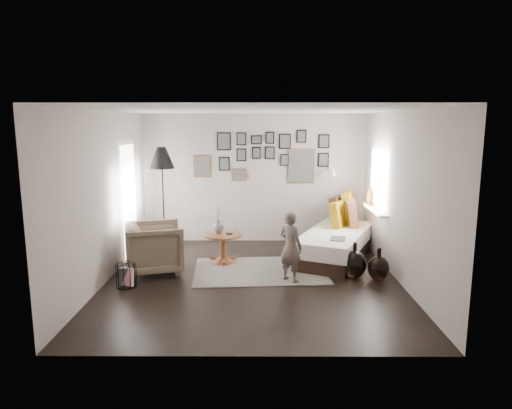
{
  "coord_description": "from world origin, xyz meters",
  "views": [
    {
      "loc": [
        0.08,
        -6.82,
        2.41
      ],
      "look_at": [
        0.05,
        0.5,
        1.1
      ],
      "focal_mm": 32.0,
      "sensor_mm": 36.0,
      "label": 1
    }
  ],
  "objects_px": {
    "armchair": "(155,248)",
    "magazine_basket": "(126,275)",
    "child": "(291,247)",
    "pedestal_table": "(223,249)",
    "daybed": "(334,239)",
    "demijohn_large": "(354,264)",
    "floor_lamp": "(162,162)",
    "demijohn_small": "(378,268)",
    "vase": "(218,226)"
  },
  "relations": [
    {
      "from": "armchair",
      "to": "demijohn_large",
      "type": "relative_size",
      "value": 1.57
    },
    {
      "from": "armchair",
      "to": "demijohn_large",
      "type": "distance_m",
      "value": 3.22
    },
    {
      "from": "pedestal_table",
      "to": "armchair",
      "type": "xyz_separation_m",
      "value": [
        -1.08,
        -0.52,
        0.17
      ]
    },
    {
      "from": "armchair",
      "to": "magazine_basket",
      "type": "distance_m",
      "value": 0.77
    },
    {
      "from": "armchair",
      "to": "magazine_basket",
      "type": "xyz_separation_m",
      "value": [
        -0.28,
        -0.69,
        -0.23
      ]
    },
    {
      "from": "pedestal_table",
      "to": "child",
      "type": "distance_m",
      "value": 1.5
    },
    {
      "from": "pedestal_table",
      "to": "daybed",
      "type": "xyz_separation_m",
      "value": [
        1.99,
        0.35,
        0.1
      ]
    },
    {
      "from": "daybed",
      "to": "demijohn_large",
      "type": "bearing_deg",
      "value": -58.96
    },
    {
      "from": "magazine_basket",
      "to": "child",
      "type": "distance_m",
      "value": 2.5
    },
    {
      "from": "magazine_basket",
      "to": "armchair",
      "type": "bearing_deg",
      "value": 68.09
    },
    {
      "from": "daybed",
      "to": "child",
      "type": "relative_size",
      "value": 2.16
    },
    {
      "from": "floor_lamp",
      "to": "demijohn_large",
      "type": "bearing_deg",
      "value": -24.62
    },
    {
      "from": "pedestal_table",
      "to": "demijohn_small",
      "type": "bearing_deg",
      "value": -20.24
    },
    {
      "from": "floor_lamp",
      "to": "demijohn_small",
      "type": "distance_m",
      "value": 4.27
    },
    {
      "from": "armchair",
      "to": "demijohn_small",
      "type": "bearing_deg",
      "value": -112.46
    },
    {
      "from": "daybed",
      "to": "armchair",
      "type": "xyz_separation_m",
      "value": [
        -3.07,
        -0.87,
        0.08
      ]
    },
    {
      "from": "pedestal_table",
      "to": "demijohn_large",
      "type": "height_order",
      "value": "demijohn_large"
    },
    {
      "from": "floor_lamp",
      "to": "child",
      "type": "height_order",
      "value": "floor_lamp"
    },
    {
      "from": "magazine_basket",
      "to": "demijohn_small",
      "type": "height_order",
      "value": "demijohn_small"
    },
    {
      "from": "vase",
      "to": "magazine_basket",
      "type": "bearing_deg",
      "value": -136.1
    },
    {
      "from": "vase",
      "to": "floor_lamp",
      "type": "distance_m",
      "value": 1.67
    },
    {
      "from": "vase",
      "to": "child",
      "type": "xyz_separation_m",
      "value": [
        1.18,
        -0.98,
        -0.11
      ]
    },
    {
      "from": "vase",
      "to": "demijohn_large",
      "type": "distance_m",
      "value": 2.39
    },
    {
      "from": "armchair",
      "to": "child",
      "type": "bearing_deg",
      "value": -117.5
    },
    {
      "from": "floor_lamp",
      "to": "magazine_basket",
      "type": "height_order",
      "value": "floor_lamp"
    },
    {
      "from": "daybed",
      "to": "magazine_basket",
      "type": "height_order",
      "value": "daybed"
    },
    {
      "from": "demijohn_large",
      "to": "child",
      "type": "distance_m",
      "value": 1.08
    },
    {
      "from": "vase",
      "to": "armchair",
      "type": "height_order",
      "value": "vase"
    },
    {
      "from": "floor_lamp",
      "to": "vase",
      "type": "bearing_deg",
      "value": -32.61
    },
    {
      "from": "vase",
      "to": "floor_lamp",
      "type": "relative_size",
      "value": 0.24
    },
    {
      "from": "pedestal_table",
      "to": "daybed",
      "type": "height_order",
      "value": "daybed"
    },
    {
      "from": "daybed",
      "to": "floor_lamp",
      "type": "bearing_deg",
      "value": -162.15
    },
    {
      "from": "demijohn_large",
      "to": "pedestal_table",
      "type": "bearing_deg",
      "value": 159.54
    },
    {
      "from": "demijohn_small",
      "to": "child",
      "type": "bearing_deg",
      "value": -178.08
    },
    {
      "from": "pedestal_table",
      "to": "magazine_basket",
      "type": "relative_size",
      "value": 1.82
    },
    {
      "from": "daybed",
      "to": "demijohn_small",
      "type": "bearing_deg",
      "value": -44.67
    },
    {
      "from": "pedestal_table",
      "to": "vase",
      "type": "height_order",
      "value": "vase"
    },
    {
      "from": "demijohn_large",
      "to": "daybed",
      "type": "bearing_deg",
      "value": 96.6
    },
    {
      "from": "magazine_basket",
      "to": "child",
      "type": "relative_size",
      "value": 0.33
    },
    {
      "from": "magazine_basket",
      "to": "demijohn_small",
      "type": "relative_size",
      "value": 0.69
    },
    {
      "from": "daybed",
      "to": "demijohn_small",
      "type": "distance_m",
      "value": 1.36
    },
    {
      "from": "daybed",
      "to": "child",
      "type": "xyz_separation_m",
      "value": [
        -0.89,
        -1.31,
        0.22
      ]
    },
    {
      "from": "daybed",
      "to": "floor_lamp",
      "type": "height_order",
      "value": "floor_lamp"
    },
    {
      "from": "child",
      "to": "pedestal_table",
      "type": "bearing_deg",
      "value": 0.8
    },
    {
      "from": "magazine_basket",
      "to": "demijohn_small",
      "type": "xyz_separation_m",
      "value": [
        3.83,
        0.29,
        0.02
      ]
    },
    {
      "from": "pedestal_table",
      "to": "demijohn_small",
      "type": "height_order",
      "value": "demijohn_small"
    },
    {
      "from": "daybed",
      "to": "floor_lamp",
      "type": "distance_m",
      "value": 3.47
    },
    {
      "from": "demijohn_large",
      "to": "child",
      "type": "xyz_separation_m",
      "value": [
        -1.02,
        -0.17,
        0.33
      ]
    },
    {
      "from": "pedestal_table",
      "to": "floor_lamp",
      "type": "relative_size",
      "value": 0.33
    },
    {
      "from": "daybed",
      "to": "floor_lamp",
      "type": "relative_size",
      "value": 1.21
    }
  ]
}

